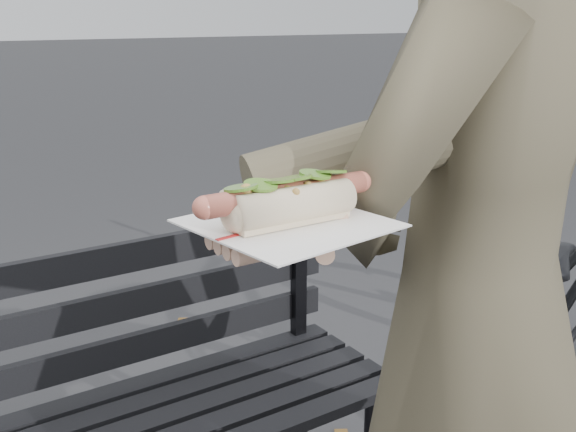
# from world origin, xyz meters

# --- Properties ---
(park_bench) EXTENTS (1.50, 0.44, 0.88)m
(park_bench) POSITION_xyz_m (-0.04, 0.90, 0.52)
(park_bench) COLOR black
(park_bench) RESTS_ON ground
(bicycle) EXTENTS (1.99, 1.07, 0.99)m
(bicycle) POSITION_xyz_m (1.56, 0.74, 0.50)
(bicycle) COLOR black
(bicycle) RESTS_ON ground
(person) EXTENTS (0.77, 0.60, 1.89)m
(person) POSITION_xyz_m (0.39, 0.12, 0.95)
(person) COLOR brown
(person) RESTS_ON ground
(held_hotdog) EXTENTS (0.64, 0.30, 0.20)m
(held_hotdog) POSITION_xyz_m (0.17, 0.09, 1.25)
(held_hotdog) COLOR brown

